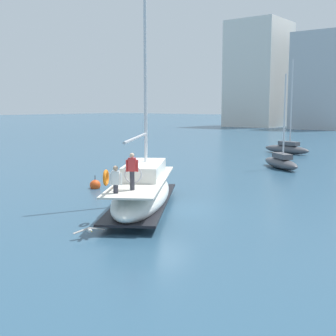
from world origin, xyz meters
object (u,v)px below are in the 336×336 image
seagull (89,230)px  mooring_buoy (95,185)px  moored_cutter_left (281,162)px  main_sailboat (143,191)px  moored_sloop_near (287,148)px

seagull → mooring_buoy: 10.51m
moored_cutter_left → seagull: moored_cutter_left is taller
main_sailboat → mooring_buoy: (-5.88, 2.33, -0.70)m
seagull → mooring_buoy: bearing=135.8°
moored_sloop_near → mooring_buoy: moored_sloop_near is taller
main_sailboat → moored_sloop_near: main_sailboat is taller
moored_sloop_near → mooring_buoy: size_ratio=10.39×
moored_sloop_near → mooring_buoy: 26.12m
mooring_buoy → moored_sloop_near: bearing=87.9°
moored_cutter_left → seagull: bearing=-84.1°
main_sailboat → moored_sloop_near: bearing=99.8°
mooring_buoy → seagull: bearing=-44.2°
main_sailboat → seagull: 5.30m
seagull → mooring_buoy: mooring_buoy is taller
moored_sloop_near → moored_cutter_left: bearing=-68.8°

